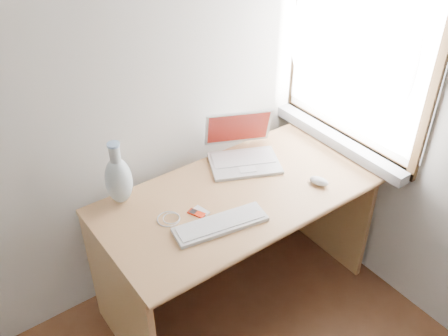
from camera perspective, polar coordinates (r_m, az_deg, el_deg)
window at (r=2.72m, az=14.46°, el=12.04°), size 0.11×0.99×1.10m
desk at (r=2.71m, az=0.31°, el=-5.55°), size 1.42×0.71×0.75m
laptop at (r=2.72m, az=1.75°, el=1.86°), size 0.44×0.44×0.25m
external_keyboard at (r=2.32m, az=-0.40°, el=-6.42°), size 0.46×0.21×0.02m
mouse at (r=2.61m, az=10.81°, el=-1.48°), size 0.09×0.12×0.04m
ipod at (r=2.39m, az=-3.15°, el=-5.18°), size 0.07×0.09×0.01m
cable_coil at (r=2.38m, az=-6.35°, el=-5.80°), size 0.14×0.14×0.01m
remote at (r=2.41m, az=-2.55°, el=-4.88°), size 0.05×0.09×0.01m
vase at (r=2.44m, az=-11.97°, el=-1.21°), size 0.13×0.13×0.34m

